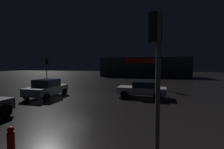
% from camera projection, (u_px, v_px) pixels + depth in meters
% --- Properties ---
extents(ground_plane, '(120.00, 120.00, 0.00)m').
position_uv_depth(ground_plane, '(73.00, 98.00, 13.76)').
color(ground_plane, black).
extents(store_building, '(20.55, 6.99, 4.56)m').
position_uv_depth(store_building, '(144.00, 67.00, 40.18)').
color(store_building, '#33383D').
rests_on(store_building, ground).
extents(traffic_signal_main, '(0.42, 0.42, 3.68)m').
position_uv_depth(traffic_signal_main, '(47.00, 65.00, 21.63)').
color(traffic_signal_main, '#595B60').
rests_on(traffic_signal_main, ground).
extents(traffic_signal_opposite, '(0.42, 0.42, 3.61)m').
position_uv_depth(traffic_signal_opposite, '(156.00, 67.00, 19.06)').
color(traffic_signal_opposite, '#595B60').
rests_on(traffic_signal_opposite, ground).
extents(traffic_signal_cross_left, '(0.42, 0.43, 4.33)m').
position_uv_depth(traffic_signal_cross_left, '(156.00, 54.00, 5.01)').
color(traffic_signal_cross_left, '#595B60').
rests_on(traffic_signal_cross_left, ground).
extents(car_far, '(4.12, 2.07, 1.35)m').
position_uv_depth(car_far, '(142.00, 89.00, 13.94)').
color(car_far, '#B7B7BF').
rests_on(car_far, ground).
extents(car_crossing, '(2.14, 3.90, 1.54)m').
position_uv_depth(car_crossing, '(47.00, 88.00, 13.97)').
color(car_crossing, slate).
rests_on(car_crossing, ground).
extents(fire_hydrant, '(0.22, 0.22, 0.88)m').
position_uv_depth(fire_hydrant, '(11.00, 141.00, 4.99)').
color(fire_hydrant, red).
rests_on(fire_hydrant, ground).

